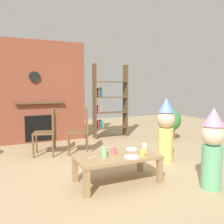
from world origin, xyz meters
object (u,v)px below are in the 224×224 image
at_px(child_in_pink, 166,128).
at_px(bookshelf, 108,104).
at_px(paper_cup_far_left, 104,154).
at_px(paper_cup_near_right, 143,153).
at_px(paper_plate_rear, 132,157).
at_px(paper_plate_front, 132,149).
at_px(dining_chair_left, 49,129).
at_px(birthday_cake_slice, 144,149).
at_px(dining_chair_middle, 82,128).
at_px(paper_cup_center, 113,151).
at_px(paper_cup_near_left, 104,151).
at_px(child_with_cone_hat, 212,146).
at_px(potted_plant_tall, 169,122).
at_px(paper_cup_far_right, 145,147).
at_px(coffee_table, 117,159).

bearing_deg(child_in_pink, bookshelf, -109.21).
height_order(bookshelf, paper_cup_far_left, bookshelf).
relative_size(paper_cup_near_right, paper_plate_rear, 0.46).
height_order(paper_plate_front, child_in_pink, child_in_pink).
height_order(paper_cup_near_right, dining_chair_left, dining_chair_left).
bearing_deg(paper_cup_near_right, birthday_cake_slice, 53.77).
xyz_separation_m(paper_plate_front, child_in_pink, (0.85, 0.30, 0.21)).
distance_m(bookshelf, dining_chair_middle, 1.60).
bearing_deg(dining_chair_left, child_in_pink, 160.91).
bearing_deg(paper_cup_center, paper_plate_front, 15.91).
distance_m(paper_cup_near_left, paper_cup_near_right, 0.53).
xyz_separation_m(paper_plate_front, child_with_cone_hat, (0.71, -0.86, 0.17)).
bearing_deg(potted_plant_tall, dining_chair_middle, -174.07).
height_order(bookshelf, paper_plate_rear, bookshelf).
xyz_separation_m(paper_plate_front, dining_chair_middle, (-0.32, 1.44, 0.12)).
bearing_deg(paper_plate_rear, paper_cup_near_left, 139.81).
distance_m(birthday_cake_slice, potted_plant_tall, 2.67).
relative_size(bookshelf, paper_cup_far_right, 18.91).
height_order(bookshelf, dining_chair_middle, bookshelf).
distance_m(paper_cup_near_left, dining_chair_middle, 1.54).
distance_m(bookshelf, paper_cup_near_right, 3.07).
relative_size(paper_cup_near_right, child_with_cone_hat, 0.09).
xyz_separation_m(paper_cup_far_left, paper_cup_far_right, (0.69, 0.09, 0.00)).
height_order(paper_cup_near_right, paper_plate_rear, paper_cup_near_right).
xyz_separation_m(child_in_pink, dining_chair_left, (-1.80, 1.26, -0.08)).
height_order(paper_cup_near_right, paper_cup_far_right, paper_cup_far_right).
bearing_deg(paper_cup_far_right, paper_cup_near_right, -127.00).
distance_m(bookshelf, birthday_cake_slice, 2.89).
relative_size(birthday_cake_slice, dining_chair_middle, 0.11).
relative_size(paper_cup_far_right, dining_chair_middle, 0.11).
distance_m(coffee_table, dining_chair_middle, 1.63).
bearing_deg(paper_plate_rear, paper_plate_front, 61.68).
bearing_deg(birthday_cake_slice, paper_cup_far_right, 51.60).
distance_m(coffee_table, paper_cup_center, 0.13).
xyz_separation_m(coffee_table, paper_cup_near_right, (0.30, -0.18, 0.10)).
xyz_separation_m(paper_cup_near_left, paper_plate_front, (0.48, 0.09, -0.05)).
relative_size(paper_cup_center, paper_plate_rear, 0.46).
bearing_deg(paper_cup_far_right, dining_chair_left, 123.82).
bearing_deg(coffee_table, birthday_cake_slice, -2.04).
distance_m(paper_cup_center, child_in_pink, 1.27).
xyz_separation_m(paper_plate_rear, dining_chair_left, (-0.77, 1.90, 0.12)).
xyz_separation_m(paper_plate_rear, child_with_cone_hat, (0.89, -0.51, 0.17)).
height_order(paper_cup_center, dining_chair_middle, dining_chair_middle).
distance_m(paper_cup_center, potted_plant_tall, 2.95).
bearing_deg(paper_cup_far_left, child_in_pink, 20.01).
height_order(paper_cup_near_right, child_with_cone_hat, child_with_cone_hat).
height_order(coffee_table, dining_chair_left, dining_chair_left).
height_order(paper_cup_near_right, child_in_pink, child_in_pink).
xyz_separation_m(paper_cup_near_left, birthday_cake_slice, (0.58, -0.10, -0.01)).
xyz_separation_m(bookshelf, dining_chair_left, (-1.68, -1.03, -0.36)).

